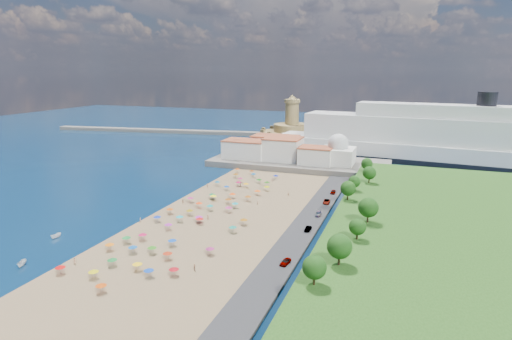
% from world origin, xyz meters
% --- Properties ---
extents(ground, '(700.00, 700.00, 0.00)m').
position_xyz_m(ground, '(0.00, 0.00, 0.00)').
color(ground, '#071938').
rests_on(ground, ground).
extents(terrace, '(90.00, 36.00, 3.00)m').
position_xyz_m(terrace, '(10.00, 73.00, 1.50)').
color(terrace, '#59544C').
rests_on(terrace, ground).
extents(jetty, '(18.00, 70.00, 2.40)m').
position_xyz_m(jetty, '(-12.00, 108.00, 1.20)').
color(jetty, '#59544C').
rests_on(jetty, ground).
extents(breakwater, '(199.03, 34.77, 2.60)m').
position_xyz_m(breakwater, '(-110.00, 153.00, 1.30)').
color(breakwater, '#59544C').
rests_on(breakwater, ground).
extents(waterfront_buildings, '(57.00, 29.00, 11.00)m').
position_xyz_m(waterfront_buildings, '(-3.05, 73.64, 7.88)').
color(waterfront_buildings, silver).
rests_on(waterfront_buildings, terrace).
extents(domed_building, '(16.00, 16.00, 15.00)m').
position_xyz_m(domed_building, '(30.00, 71.00, 8.97)').
color(domed_building, silver).
rests_on(domed_building, terrace).
extents(fortress, '(40.00, 40.00, 32.40)m').
position_xyz_m(fortress, '(-12.00, 138.00, 6.68)').
color(fortress, '#A68D53').
rests_on(fortress, ground).
extents(cruise_ship, '(174.43, 41.88, 37.79)m').
position_xyz_m(cruise_ship, '(74.61, 105.99, 11.19)').
color(cruise_ship, black).
rests_on(cruise_ship, ground).
extents(beach_parasols, '(31.94, 117.69, 2.20)m').
position_xyz_m(beach_parasols, '(-1.27, -10.80, 2.15)').
color(beach_parasols, gray).
rests_on(beach_parasols, beach).
extents(beachgoers, '(38.09, 95.45, 1.85)m').
position_xyz_m(beachgoers, '(-0.86, -0.28, 1.12)').
color(beachgoers, tan).
rests_on(beachgoers, beach).
extents(moored_boats, '(8.36, 21.26, 1.44)m').
position_xyz_m(moored_boats, '(-29.73, -55.40, 0.70)').
color(moored_boats, white).
rests_on(moored_boats, ground).
extents(parked_cars, '(2.60, 71.44, 1.43)m').
position_xyz_m(parked_cars, '(36.00, -1.49, 1.38)').
color(parked_cars, gray).
rests_on(parked_cars, promenade).
extents(hillside_trees, '(14.02, 108.37, 7.34)m').
position_xyz_m(hillside_trees, '(49.06, -10.88, 9.99)').
color(hillside_trees, '#382314').
rests_on(hillside_trees, hillside).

